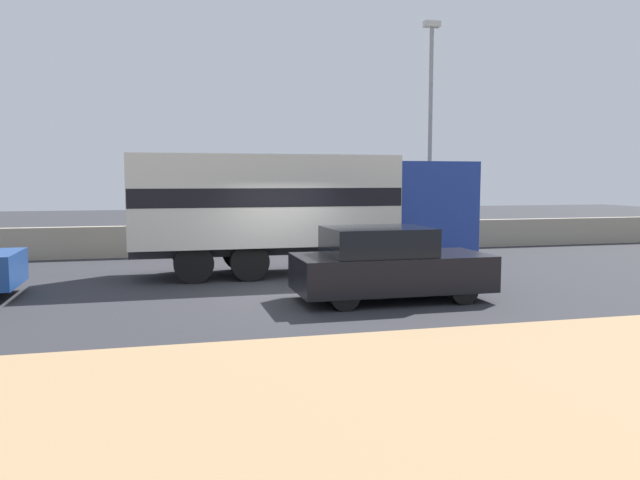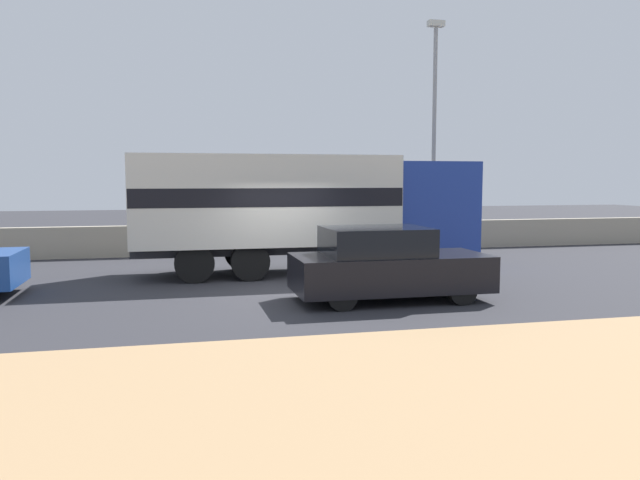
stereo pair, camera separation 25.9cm
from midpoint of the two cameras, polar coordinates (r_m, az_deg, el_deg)
ground_plane at (r=14.05m, az=-1.70°, el=-4.85°), size 80.00×80.00×0.00m
dirt_shoulder_foreground at (r=7.68m, az=8.86°, el=-13.71°), size 60.00×5.73×0.04m
stone_wall_backdrop at (r=21.45m, az=-5.78°, el=0.13°), size 60.00×0.35×1.02m
street_lamp at (r=22.21m, az=10.74°, el=10.58°), size 0.56×0.28×7.90m
box_truck at (r=16.81m, az=-1.29°, el=3.29°), size 9.16×2.50×3.16m
car_hatchback at (r=13.14m, az=6.66°, el=-2.26°), size 4.07×1.81×1.55m
pedestrian at (r=21.46m, az=13.14°, el=1.22°), size 0.40×0.40×1.85m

